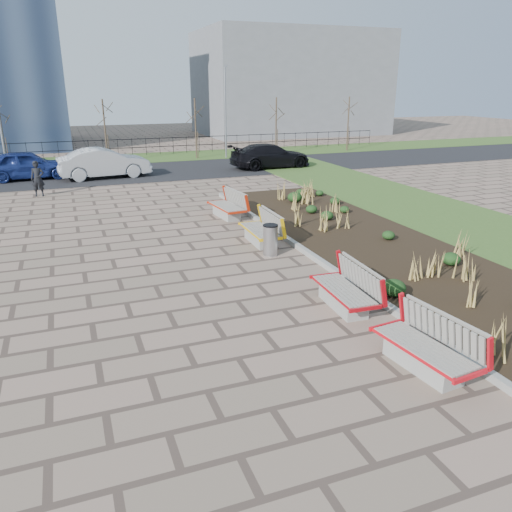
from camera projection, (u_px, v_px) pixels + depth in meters
name	position (u px, v px, depth m)	size (l,w,h in m)	color
ground	(238.00, 358.00, 9.44)	(120.00, 120.00, 0.00)	#816759
planting_bed	(372.00, 245.00, 15.94)	(4.50, 18.00, 0.10)	black
planting_curb	(307.00, 252.00, 15.15)	(0.16, 18.00, 0.15)	gray
grass_verge_near	(488.00, 231.00, 17.55)	(5.00, 38.00, 0.04)	#33511E
grass_verge_far	(106.00, 160.00, 34.18)	(80.00, 5.00, 0.04)	#33511E
road	(115.00, 174.00, 28.88)	(80.00, 7.00, 0.02)	black
bench_a	(424.00, 344.00, 8.93)	(0.90, 2.10, 1.00)	red
bench_b	(343.00, 288.00, 11.43)	(0.90, 2.10, 1.00)	#B50C15
bench_c	(259.00, 228.00, 16.14)	(0.90, 2.10, 1.00)	#F3B60C
bench_d	(226.00, 205.00, 19.29)	(0.90, 2.10, 1.00)	red
litter_bin	(270.00, 240.00, 14.99)	(0.44, 0.44, 0.94)	#B2B2B7
pedestrian	(38.00, 179.00, 22.88)	(0.59, 0.39, 1.62)	black
car_blue	(27.00, 165.00, 26.89)	(1.83, 4.55, 1.55)	navy
car_silver	(104.00, 163.00, 27.34)	(1.70, 4.89, 1.61)	#A0A3A7
car_black	(270.00, 156.00, 30.67)	(2.05, 5.03, 1.46)	black
tree_b	(3.00, 134.00, 30.18)	(1.40, 1.40, 4.00)	#4C3D2D
tree_c	(105.00, 131.00, 32.19)	(1.40, 1.40, 4.00)	#4C3D2D
tree_d	(196.00, 128.00, 34.21)	(1.40, 1.40, 4.00)	#4C3D2D
tree_e	(276.00, 126.00, 36.23)	(1.40, 1.40, 4.00)	#4C3D2D
tree_f	(348.00, 124.00, 38.24)	(1.40, 1.40, 4.00)	#4C3D2D
lamp_east	(225.00, 113.00, 34.11)	(0.24, 0.60, 6.00)	gray
railing_fence	(103.00, 148.00, 35.30)	(44.00, 0.10, 1.20)	black
building_grey	(289.00, 83.00, 51.64)	(18.00, 12.00, 10.00)	slate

